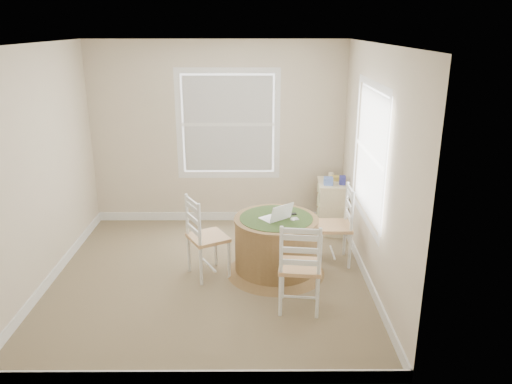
{
  "coord_description": "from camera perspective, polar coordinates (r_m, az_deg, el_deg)",
  "views": [
    {
      "loc": [
        0.51,
        -5.16,
        2.79
      ],
      "look_at": [
        0.54,
        0.45,
        0.89
      ],
      "focal_mm": 35.0,
      "sensor_mm": 36.0,
      "label": 1
    }
  ],
  "objects": [
    {
      "name": "box_blue",
      "position": [
        6.84,
        9.79,
        1.35
      ],
      "size": [
        0.08,
        0.08,
        0.12
      ],
      "primitive_type": "cube",
      "rotation": [
        0.0,
        0.0,
        -0.06
      ],
      "color": "#303290",
      "rests_on": "corner_chest"
    },
    {
      "name": "cup_cream",
      "position": [
        7.04,
        8.58,
        1.8
      ],
      "size": [
        0.07,
        0.07,
        0.09
      ],
      "primitive_type": "cylinder",
      "color": "beige",
      "rests_on": "corner_chest"
    },
    {
      "name": "chair_near",
      "position": [
        5.09,
        5.06,
        -8.43
      ],
      "size": [
        0.46,
        0.45,
        0.95
      ],
      "primitive_type": null,
      "rotation": [
        0.0,
        0.0,
        3.03
      ],
      "color": "white",
      "rests_on": "ground"
    },
    {
      "name": "room",
      "position": [
        5.53,
        -3.8,
        3.02
      ],
      "size": [
        3.64,
        3.64,
        2.64
      ],
      "color": "#7E6C50",
      "rests_on": "ground"
    },
    {
      "name": "round_table",
      "position": [
        5.81,
        2.29,
        -5.84
      ],
      "size": [
        1.15,
        1.15,
        0.69
      ],
      "rotation": [
        0.0,
        0.0,
        0.25
      ],
      "color": "olive",
      "rests_on": "ground"
    },
    {
      "name": "corner_chest",
      "position": [
        7.05,
        8.66,
        -1.66
      ],
      "size": [
        0.44,
        0.57,
        0.72
      ],
      "rotation": [
        0.0,
        0.0,
        -0.06
      ],
      "color": "#F3E6B6",
      "rests_on": "ground"
    },
    {
      "name": "phone",
      "position": [
        5.67,
        4.61,
        -3.1
      ],
      "size": [
        0.07,
        0.1,
        0.02
      ],
      "primitive_type": "cube",
      "rotation": [
        0.0,
        0.0,
        0.25
      ],
      "color": "#B7BABF",
      "rests_on": "round_table"
    },
    {
      "name": "keys",
      "position": [
        5.8,
        4.32,
        -2.56
      ],
      "size": [
        0.07,
        0.06,
        0.02
      ],
      "primitive_type": "cube",
      "rotation": [
        0.0,
        0.0,
        0.25
      ],
      "color": "black",
      "rests_on": "round_table"
    },
    {
      "name": "box_yellow",
      "position": [
        7.0,
        9.11,
        1.55
      ],
      "size": [
        0.16,
        0.11,
        0.06
      ],
      "primitive_type": "cube",
      "rotation": [
        0.0,
        0.0,
        -0.06
      ],
      "color": "#DCBD4D",
      "rests_on": "corner_chest"
    },
    {
      "name": "chair_right",
      "position": [
        6.11,
        8.89,
        -3.83
      ],
      "size": [
        0.4,
        0.42,
        0.95
      ],
      "primitive_type": null,
      "rotation": [
        0.0,
        0.0,
        -1.57
      ],
      "color": "white",
      "rests_on": "ground"
    },
    {
      "name": "laptop",
      "position": [
        5.65,
        2.32,
        -2.83
      ],
      "size": [
        0.4,
        0.39,
        0.21
      ],
      "rotation": [
        0.0,
        0.0,
        3.79
      ],
      "color": "white",
      "rests_on": "round_table"
    },
    {
      "name": "tissue_box",
      "position": [
        6.81,
        8.3,
        1.27
      ],
      "size": [
        0.13,
        0.13,
        0.1
      ],
      "primitive_type": "cube",
      "rotation": [
        0.0,
        0.0,
        -0.06
      ],
      "color": "#5C7AD3",
      "rests_on": "corner_chest"
    },
    {
      "name": "mouse",
      "position": [
        5.64,
        4.19,
        -3.12
      ],
      "size": [
        0.07,
        0.1,
        0.03
      ],
      "primitive_type": "ellipsoid",
      "rotation": [
        0.0,
        0.0,
        0.25
      ],
      "color": "white",
      "rests_on": "round_table"
    },
    {
      "name": "chair_left",
      "position": [
        5.75,
        -5.51,
        -5.15
      ],
      "size": [
        0.55,
        0.56,
        0.95
      ],
      "primitive_type": null,
      "rotation": [
        0.0,
        0.0,
        2.07
      ],
      "color": "white",
      "rests_on": "ground"
    }
  ]
}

